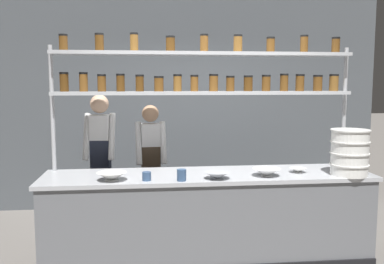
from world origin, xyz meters
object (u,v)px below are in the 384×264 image
(prep_bowl_near_left, at_px, (112,177))
(serving_cup_by_board, at_px, (182,175))
(spice_shelf_unit, at_px, (205,78))
(prep_bowl_near_right, at_px, (298,170))
(prep_bowl_center_back, at_px, (217,175))
(chef_left, at_px, (101,156))
(serving_cup_front, at_px, (147,176))
(chef_center, at_px, (151,162))
(prep_bowl_center_front, at_px, (267,172))
(container_stack, at_px, (350,152))

(prep_bowl_near_left, xyz_separation_m, serving_cup_by_board, (0.66, -0.08, 0.02))
(spice_shelf_unit, relative_size, serving_cup_by_board, 29.52)
(spice_shelf_unit, height_order, serving_cup_by_board, spice_shelf_unit)
(spice_shelf_unit, bearing_deg, prep_bowl_near_right, -22.57)
(prep_bowl_near_left, bearing_deg, prep_bowl_near_right, 4.78)
(prep_bowl_center_back, relative_size, prep_bowl_near_right, 1.45)
(chef_left, bearing_deg, serving_cup_front, -58.97)
(prep_bowl_near_right, relative_size, serving_cup_front, 2.06)
(spice_shelf_unit, bearing_deg, chef_center, 138.26)
(spice_shelf_unit, bearing_deg, prep_bowl_center_front, -42.83)
(chef_left, bearing_deg, chef_center, 7.43)
(spice_shelf_unit, relative_size, prep_bowl_near_right, 18.47)
(prep_bowl_center_back, height_order, serving_cup_by_board, serving_cup_by_board)
(spice_shelf_unit, distance_m, prep_bowl_center_back, 1.10)
(prep_bowl_center_front, bearing_deg, prep_bowl_near_right, 18.96)
(prep_bowl_center_front, bearing_deg, chef_left, 149.91)
(serving_cup_by_board, bearing_deg, spice_shelf_unit, 63.64)
(serving_cup_front, bearing_deg, prep_bowl_near_right, 7.09)
(chef_left, bearing_deg, prep_bowl_near_left, -74.44)
(prep_bowl_center_back, bearing_deg, prep_bowl_near_right, 12.74)
(prep_bowl_center_front, height_order, prep_bowl_near_right, prep_bowl_center_front)
(spice_shelf_unit, height_order, chef_left, spice_shelf_unit)
(chef_center, height_order, prep_bowl_center_back, chef_center)
(chef_left, xyz_separation_m, serving_cup_front, (0.53, -1.06, -0.02))
(chef_left, xyz_separation_m, prep_bowl_near_right, (2.08, -0.86, -0.04))
(prep_bowl_center_back, bearing_deg, serving_cup_by_board, -173.64)
(prep_bowl_center_back, bearing_deg, serving_cup_front, 179.55)
(spice_shelf_unit, relative_size, prep_bowl_center_back, 12.77)
(prep_bowl_near_left, xyz_separation_m, prep_bowl_center_back, (1.00, -0.04, -0.01))
(container_stack, height_order, prep_bowl_near_left, container_stack)
(prep_bowl_center_back, bearing_deg, chef_left, 138.56)
(spice_shelf_unit, relative_size, prep_bowl_center_front, 11.49)
(container_stack, distance_m, serving_cup_front, 2.02)
(spice_shelf_unit, xyz_separation_m, prep_bowl_center_back, (0.04, -0.58, -0.93))
(spice_shelf_unit, distance_m, chef_center, 1.25)
(container_stack, distance_m, prep_bowl_near_left, 2.35)
(prep_bowl_center_back, height_order, prep_bowl_near_right, prep_bowl_center_back)
(chef_center, relative_size, serving_cup_front, 18.68)
(prep_bowl_center_front, bearing_deg, container_stack, -3.27)
(prep_bowl_center_front, bearing_deg, chef_center, 137.72)
(chef_left, bearing_deg, spice_shelf_unit, -18.17)
(container_stack, relative_size, prep_bowl_center_back, 1.82)
(chef_left, height_order, prep_bowl_near_right, chef_left)
(prep_bowl_center_front, distance_m, prep_bowl_near_right, 0.39)
(serving_cup_front, bearing_deg, chef_left, 116.63)
(chef_center, distance_m, container_stack, 2.24)
(spice_shelf_unit, bearing_deg, serving_cup_by_board, -116.36)
(prep_bowl_near_left, bearing_deg, chef_left, 101.16)
(chef_left, distance_m, prep_bowl_center_front, 1.98)
(spice_shelf_unit, bearing_deg, container_stack, -21.94)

